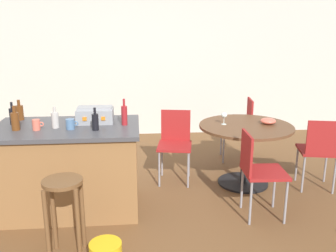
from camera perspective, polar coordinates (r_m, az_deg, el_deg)
name	(u,v)px	position (r m, az deg, el deg)	size (l,w,h in m)	color
ground_plane	(146,208)	(3.97, -3.37, -12.52)	(8.80, 8.80, 0.00)	brown
back_wall	(140,56)	(6.32, -4.34, 10.73)	(8.00, 0.10, 2.70)	beige
kitchen_island	(69,168)	(3.92, -15.07, -6.27)	(1.44, 0.87, 0.89)	olive
wooden_stool	(64,202)	(3.12, -15.82, -11.28)	(0.32, 0.32, 0.68)	brown
dining_table	(245,139)	(4.41, 11.89, -1.99)	(1.09, 1.09, 0.73)	black
folding_chair_near	(258,168)	(3.70, 13.74, -6.33)	(0.42, 0.42, 0.87)	maroon
folding_chair_far	(319,148)	(4.52, 22.36, -3.23)	(0.47, 0.47, 0.86)	maroon
folding_chair_left	(240,124)	(5.23, 11.17, 0.30)	(0.45, 0.45, 0.87)	maroon
folding_chair_right	(175,140)	(4.47, 1.09, -2.25)	(0.46, 0.46, 0.85)	maroon
toolbox	(95,115)	(3.85, -11.21, 1.70)	(0.37, 0.26, 0.17)	gray
bottle_0	(20,112)	(4.18, -22.01, 2.00)	(0.08, 0.08, 0.22)	#603314
bottle_1	(95,122)	(3.56, -11.20, 0.68)	(0.06, 0.06, 0.22)	black
bottle_2	(124,115)	(3.70, -6.79, 1.73)	(0.06, 0.06, 0.27)	maroon
bottle_3	(15,121)	(3.78, -22.60, 0.75)	(0.08, 0.08, 0.24)	#603314
bottle_4	(55,120)	(3.74, -17.09, 0.95)	(0.07, 0.07, 0.21)	#B7B2AD
bottle_5	(13,116)	(4.01, -22.93, 1.45)	(0.06, 0.06, 0.23)	black
cup_0	(70,124)	(3.65, -14.88, 0.29)	(0.12, 0.08, 0.10)	#4C7099
cup_1	(36,125)	(3.72, -19.71, 0.18)	(0.11, 0.07, 0.10)	#DB6651
wine_glass	(224,116)	(4.33, 8.69, 1.61)	(0.07, 0.07, 0.14)	silver
serving_bowl	(268,121)	(4.48, 15.26, 0.76)	(0.18, 0.18, 0.07)	#DB6651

